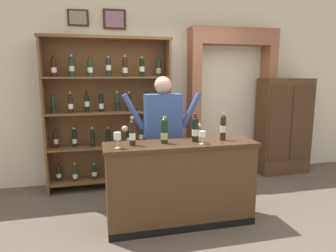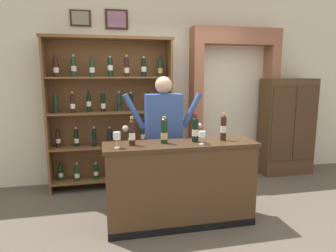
% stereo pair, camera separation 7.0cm
% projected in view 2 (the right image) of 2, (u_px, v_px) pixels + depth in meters
% --- Properties ---
extents(ground_plane, '(14.00, 14.00, 0.02)m').
position_uv_depth(ground_plane, '(186.00, 223.00, 3.54)').
color(ground_plane, brown).
extents(back_wall, '(12.00, 0.19, 3.21)m').
position_uv_depth(back_wall, '(158.00, 81.00, 4.94)').
color(back_wall, beige).
rests_on(back_wall, ground).
extents(wine_shelf, '(1.85, 0.36, 2.24)m').
position_uv_depth(wine_shelf, '(111.00, 110.00, 4.50)').
color(wine_shelf, brown).
rests_on(wine_shelf, ground).
extents(archway_doorway, '(1.49, 0.45, 2.45)m').
position_uv_depth(archway_doorway, '(231.00, 94.00, 5.13)').
color(archway_doorway, '#935B42').
rests_on(archway_doorway, ground).
extents(side_cabinet, '(0.88, 0.41, 1.64)m').
position_uv_depth(side_cabinet, '(287.00, 127.00, 5.19)').
color(side_cabinet, '#4C331E').
rests_on(side_cabinet, ground).
extents(tasting_counter, '(1.72, 0.48, 0.96)m').
position_uv_depth(tasting_counter, '(180.00, 184.00, 3.44)').
color(tasting_counter, '#4C331E').
rests_on(tasting_counter, ground).
extents(shopkeeper, '(1.03, 0.22, 1.69)m').
position_uv_depth(shopkeeper, '(164.00, 127.00, 3.81)').
color(shopkeeper, '#2D3347').
rests_on(shopkeeper, ground).
extents(tasting_bottle_grappa, '(0.07, 0.07, 0.31)m').
position_uv_depth(tasting_bottle_grappa, '(132.00, 132.00, 3.21)').
color(tasting_bottle_grappa, black).
rests_on(tasting_bottle_grappa, tasting_counter).
extents(tasting_bottle_riserva, '(0.08, 0.08, 0.30)m').
position_uv_depth(tasting_bottle_riserva, '(164.00, 131.00, 3.31)').
color(tasting_bottle_riserva, black).
rests_on(tasting_bottle_riserva, tasting_counter).
extents(tasting_bottle_brunello, '(0.07, 0.07, 0.32)m').
position_uv_depth(tasting_bottle_brunello, '(195.00, 129.00, 3.38)').
color(tasting_bottle_brunello, black).
rests_on(tasting_bottle_brunello, tasting_counter).
extents(tasting_bottle_bianco, '(0.07, 0.07, 0.32)m').
position_uv_depth(tasting_bottle_bianco, '(223.00, 127.00, 3.46)').
color(tasting_bottle_bianco, black).
rests_on(tasting_bottle_bianco, tasting_counter).
extents(wine_glass_spare, '(0.08, 0.08, 0.17)m').
position_uv_depth(wine_glass_spare, '(117.00, 137.00, 3.10)').
color(wine_glass_spare, silver).
rests_on(wine_glass_spare, tasting_counter).
extents(wine_glass_right, '(0.08, 0.08, 0.15)m').
position_uv_depth(wine_glass_right, '(202.00, 135.00, 3.27)').
color(wine_glass_right, silver).
rests_on(wine_glass_right, tasting_counter).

